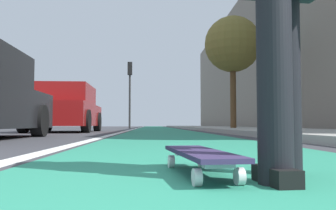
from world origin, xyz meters
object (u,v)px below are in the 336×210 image
at_px(skateboard, 200,155).
at_px(traffic_light, 130,82).
at_px(parked_car_mid, 65,109).
at_px(street_tree_mid, 233,45).

xyz_separation_m(skateboard, traffic_light, (20.70, 1.53, 2.76)).
relative_size(parked_car_mid, traffic_light, 1.04).
distance_m(parked_car_mid, traffic_light, 10.85).
bearing_deg(parked_car_mid, skateboard, -163.44).
relative_size(parked_car_mid, street_tree_mid, 0.97).
distance_m(skateboard, street_tree_mid, 12.72).
relative_size(skateboard, street_tree_mid, 0.19).
xyz_separation_m(parked_car_mid, traffic_light, (10.54, -1.49, 2.13)).
height_order(parked_car_mid, street_tree_mid, street_tree_mid).
height_order(skateboard, street_tree_mid, street_tree_mid).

